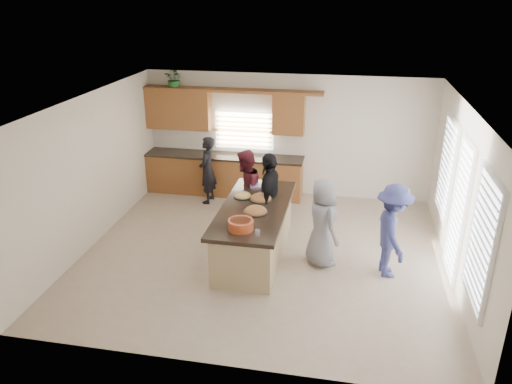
% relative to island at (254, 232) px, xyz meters
% --- Properties ---
extents(floor, '(6.50, 6.50, 0.00)m').
position_rel_island_xyz_m(floor, '(0.17, 0.05, -0.45)').
color(floor, tan).
rests_on(floor, ground).
extents(room_shell, '(6.52, 6.02, 2.81)m').
position_rel_island_xyz_m(room_shell, '(0.17, 0.05, 1.45)').
color(room_shell, silver).
rests_on(room_shell, ground).
extents(back_cabinetry, '(4.08, 0.66, 2.46)m').
position_rel_island_xyz_m(back_cabinetry, '(-1.30, 2.79, 0.46)').
color(back_cabinetry, '#985E2C').
rests_on(back_cabinetry, ground).
extents(right_wall_glazing, '(0.06, 4.00, 2.25)m').
position_rel_island_xyz_m(right_wall_glazing, '(3.39, -0.08, 0.89)').
color(right_wall_glazing, white).
rests_on(right_wall_glazing, ground).
extents(island, '(1.16, 2.71, 0.95)m').
position_rel_island_xyz_m(island, '(0.00, 0.00, 0.00)').
color(island, tan).
rests_on(island, ground).
extents(platter_front, '(0.44, 0.44, 0.18)m').
position_rel_island_xyz_m(platter_front, '(0.07, -0.25, 0.53)').
color(platter_front, black).
rests_on(platter_front, island).
extents(platter_mid, '(0.42, 0.42, 0.17)m').
position_rel_island_xyz_m(platter_mid, '(0.06, 0.32, 0.53)').
color(platter_mid, black).
rests_on(platter_mid, island).
extents(platter_back, '(0.34, 0.34, 0.14)m').
position_rel_island_xyz_m(platter_back, '(-0.29, 0.38, 0.52)').
color(platter_back, black).
rests_on(platter_back, island).
extents(salad_bowl, '(0.41, 0.41, 0.16)m').
position_rel_island_xyz_m(salad_bowl, '(-0.04, -0.91, 0.59)').
color(salad_bowl, '#C04A23').
rests_on(salad_bowl, island).
extents(clear_cup, '(0.08, 0.08, 0.11)m').
position_rel_island_xyz_m(clear_cup, '(0.26, -1.10, 0.55)').
color(clear_cup, white).
rests_on(clear_cup, island).
extents(plate_stack, '(0.25, 0.25, 0.05)m').
position_rel_island_xyz_m(plate_stack, '(-0.14, 0.92, 0.52)').
color(plate_stack, '#9A7FB9').
rests_on(plate_stack, island).
extents(flower_vase, '(0.14, 0.14, 0.44)m').
position_rel_island_xyz_m(flower_vase, '(0.08, 1.20, 0.74)').
color(flower_vase, silver).
rests_on(flower_vase, island).
extents(potted_plant, '(0.51, 0.48, 0.47)m').
position_rel_island_xyz_m(potted_plant, '(-2.38, 2.87, 2.18)').
color(potted_plant, '#2E7430').
rests_on(potted_plant, back_cabinetry).
extents(woman_left_back, '(0.39, 0.57, 1.53)m').
position_rel_island_xyz_m(woman_left_back, '(-1.49, 2.19, 0.31)').
color(woman_left_back, black).
rests_on(woman_left_back, ground).
extents(woman_left_mid, '(0.66, 0.83, 1.63)m').
position_rel_island_xyz_m(woman_left_mid, '(-0.39, 1.05, 0.36)').
color(woman_left_mid, maroon).
rests_on(woman_left_mid, ground).
extents(woman_left_front, '(0.45, 1.04, 1.76)m').
position_rel_island_xyz_m(woman_left_front, '(0.17, 0.63, 0.43)').
color(woman_left_front, black).
rests_on(woman_left_front, ground).
extents(woman_right_back, '(0.77, 1.14, 1.62)m').
position_rel_island_xyz_m(woman_right_back, '(2.37, -0.23, 0.36)').
color(woman_right_back, navy).
rests_on(woman_right_back, ground).
extents(woman_right_front, '(0.84, 0.92, 1.59)m').
position_rel_island_xyz_m(woman_right_front, '(1.21, -0.08, 0.34)').
color(woman_right_front, slate).
rests_on(woman_right_front, ground).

